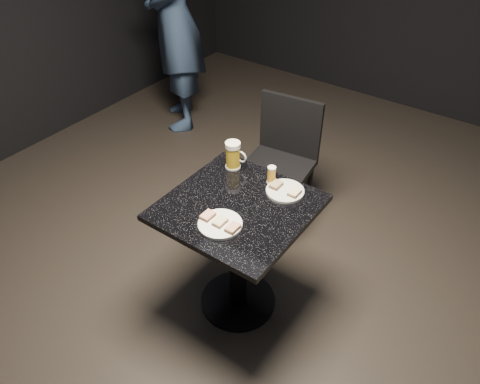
% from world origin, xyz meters
% --- Properties ---
extents(floor, '(6.00, 6.00, 0.00)m').
position_xyz_m(floor, '(0.00, 0.00, 0.00)').
color(floor, black).
rests_on(floor, ground).
extents(plate_large, '(0.21, 0.21, 0.01)m').
position_xyz_m(plate_large, '(0.02, -0.17, 0.76)').
color(plate_large, white).
rests_on(plate_large, table).
extents(plate_small, '(0.20, 0.20, 0.01)m').
position_xyz_m(plate_small, '(0.14, 0.23, 0.76)').
color(plate_small, silver).
rests_on(plate_small, table).
extents(patron, '(0.84, 0.83, 1.96)m').
position_xyz_m(patron, '(-1.71, 1.46, 0.98)').
color(patron, navy).
rests_on(patron, floor).
extents(table, '(0.70, 0.70, 0.75)m').
position_xyz_m(table, '(0.00, 0.00, 0.51)').
color(table, black).
rests_on(table, floor).
extents(beer_mug, '(0.12, 0.09, 0.16)m').
position_xyz_m(beer_mug, '(-0.21, 0.25, 0.83)').
color(beer_mug, silver).
rests_on(beer_mug, table).
extents(beer_tumbler, '(0.05, 0.05, 0.10)m').
position_xyz_m(beer_tumbler, '(0.03, 0.26, 0.80)').
color(beer_tumbler, silver).
rests_on(beer_tumbler, table).
extents(chair, '(0.48, 0.48, 0.88)m').
position_xyz_m(chair, '(-0.23, 0.82, 0.50)').
color(chair, black).
rests_on(chair, floor).
extents(canapes_on_plate_large, '(0.20, 0.07, 0.02)m').
position_xyz_m(canapes_on_plate_large, '(0.02, -0.17, 0.77)').
color(canapes_on_plate_large, '#4C3521').
rests_on(canapes_on_plate_large, plate_large).
extents(canapes_on_plate_small, '(0.16, 0.07, 0.02)m').
position_xyz_m(canapes_on_plate_small, '(0.14, 0.23, 0.77)').
color(canapes_on_plate_small, '#4C3521').
rests_on(canapes_on_plate_small, plate_small).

